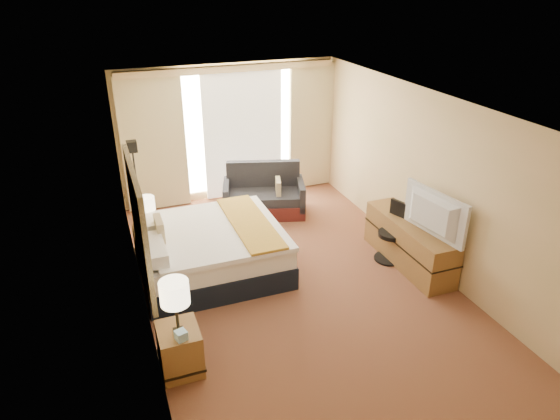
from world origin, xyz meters
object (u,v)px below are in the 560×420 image
object	(u,v)px
lamp_right	(147,204)
television	(429,215)
nightstand_left	(180,349)
media_dresser	(409,243)
nightstand_right	(150,246)
loveseat	(264,197)
desk_chair	(393,235)
floor_lamp	(135,171)
lamp_left	(175,294)
bed	(211,250)

from	to	relation	value
lamp_right	television	world-z (taller)	television
nightstand_left	lamp_right	world-z (taller)	lamp_right
media_dresser	lamp_right	world-z (taller)	lamp_right
nightstand_right	loveseat	xyz separation A→B (m)	(2.21, 1.04, 0.03)
loveseat	lamp_right	world-z (taller)	lamp_right
desk_chair	lamp_right	xyz separation A→B (m)	(-3.52, 1.28, 0.53)
floor_lamp	loveseat	bearing A→B (deg)	4.86
nightstand_right	floor_lamp	size ratio (longest dim) A/B	0.32
floor_lamp	lamp_left	xyz separation A→B (m)	(0.03, -3.41, -0.14)
bed	nightstand_left	bearing A→B (deg)	-113.07
lamp_left	lamp_right	world-z (taller)	lamp_left
nightstand_right	television	distance (m)	4.17
nightstand_right	lamp_right	world-z (taller)	lamp_right
nightstand_left	media_dresser	distance (m)	3.85
bed	desk_chair	world-z (taller)	bed
television	floor_lamp	bearing A→B (deg)	45.32
media_dresser	lamp_left	distance (m)	3.93
nightstand_left	media_dresser	xyz separation A→B (m)	(3.70, 1.05, 0.07)
media_dresser	desk_chair	world-z (taller)	desk_chair
desk_chair	lamp_right	world-z (taller)	lamp_right
media_dresser	bed	bearing A→B (deg)	163.62
floor_lamp	nightstand_right	bearing A→B (deg)	-87.98
media_dresser	lamp_right	size ratio (longest dim) A/B	3.45
floor_lamp	media_dresser	bearing A→B (deg)	-31.66
nightstand_left	desk_chair	distance (m)	3.76
bed	lamp_right	size ratio (longest dim) A/B	3.93
nightstand_right	loveseat	bearing A→B (deg)	25.22
lamp_right	lamp_left	bearing A→B (deg)	-90.47
desk_chair	loveseat	bearing A→B (deg)	101.51
loveseat	television	xyz separation A→B (m)	(1.44, -2.90, 0.73)
nightstand_right	bed	world-z (taller)	bed
nightstand_left	loveseat	xyz separation A→B (m)	(2.21, 3.54, 0.03)
floor_lamp	desk_chair	distance (m)	4.21
television	nightstand_left	bearing A→B (deg)	91.62
floor_lamp	television	bearing A→B (deg)	-36.41
bed	loveseat	bearing A→B (deg)	49.53
floor_lamp	lamp_left	bearing A→B (deg)	-89.46
nightstand_right	bed	xyz separation A→B (m)	(0.81, -0.60, 0.09)
bed	lamp_left	xyz separation A→B (m)	(-0.81, -1.96, 0.70)
loveseat	desk_chair	xyz separation A→B (m)	(1.33, -2.28, 0.12)
loveseat	lamp_right	xyz separation A→B (m)	(-2.19, -1.00, 0.65)
nightstand_left	lamp_right	size ratio (longest dim) A/B	1.05
media_dresser	floor_lamp	xyz separation A→B (m)	(-3.73, 2.30, 0.85)
media_dresser	floor_lamp	distance (m)	4.46
nightstand_right	lamp_right	xyz separation A→B (m)	(0.02, 0.04, 0.68)
bed	television	xyz separation A→B (m)	(2.84, -1.26, 0.67)
floor_lamp	lamp_right	xyz separation A→B (m)	(0.05, -0.81, -0.25)
lamp_right	bed	bearing A→B (deg)	-39.21
desk_chair	lamp_right	bearing A→B (deg)	141.23
nightstand_left	bed	size ratio (longest dim) A/B	0.27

